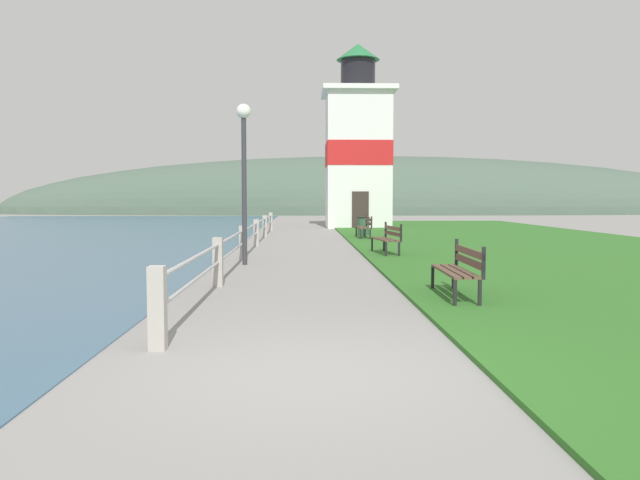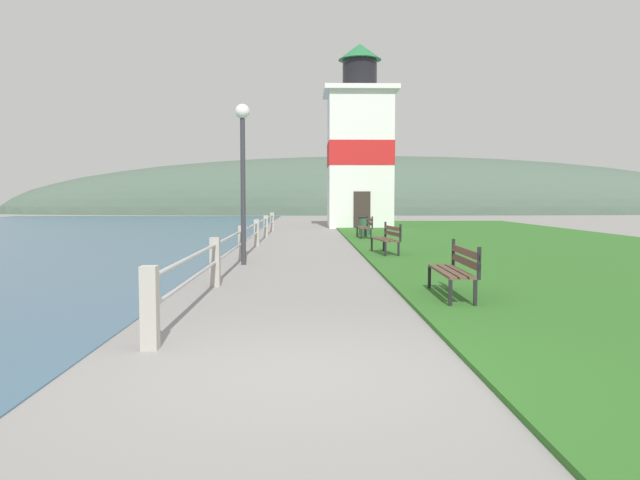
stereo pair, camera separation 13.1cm
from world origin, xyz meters
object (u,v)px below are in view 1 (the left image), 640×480
object	(u,v)px
lighthouse	(358,149)
park_bench_far	(365,226)
trash_bin	(363,227)
lamp_post	(244,154)
park_bench_midway	(388,237)
park_bench_near	(460,267)

from	to	relation	value
lighthouse	park_bench_far	bearing A→B (deg)	-93.24
park_bench_far	trash_bin	bearing A→B (deg)	-94.25
park_bench_far	lighthouse	size ratio (longest dim) A/B	0.17
trash_bin	lamp_post	distance (m)	12.18
trash_bin	lamp_post	size ratio (longest dim) A/B	0.21
park_bench_midway	lamp_post	bearing A→B (deg)	24.21
park_bench_midway	lighthouse	xyz separation A→B (m)	(0.63, 17.15, 3.82)
park_bench_midway	park_bench_far	bearing A→B (deg)	-97.58
park_bench_far	lighthouse	bearing A→B (deg)	-94.21
park_bench_far	lamp_post	distance (m)	10.55
park_bench_midway	park_bench_far	distance (m)	7.15
park_bench_midway	park_bench_near	bearing A→B (deg)	83.62
lighthouse	lamp_post	xyz separation A→B (m)	(-4.53, -19.53, -1.62)
park_bench_midway	park_bench_far	world-z (taller)	same
park_bench_far	trash_bin	xyz separation A→B (m)	(0.10, 1.72, -0.11)
lamp_post	park_bench_midway	bearing A→B (deg)	31.31
park_bench_near	lamp_post	world-z (taller)	lamp_post
park_bench_near	park_bench_midway	bearing A→B (deg)	-88.01
park_bench_near	lamp_post	distance (m)	7.10
park_bench_near	trash_bin	xyz separation A→B (m)	(0.06, 16.69, -0.12)
park_bench_far	lamp_post	xyz separation A→B (m)	(-3.96, -9.52, 2.20)
lighthouse	lamp_post	world-z (taller)	lighthouse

